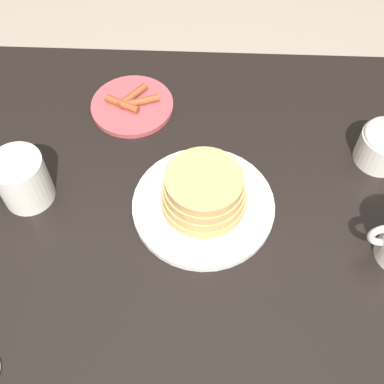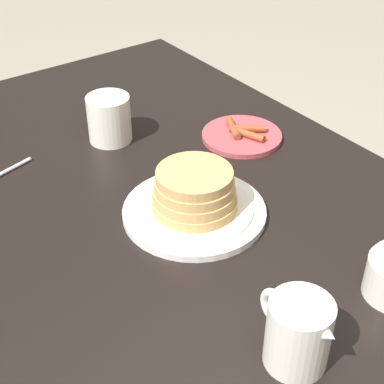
{
  "view_description": "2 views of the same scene",
  "coord_description": "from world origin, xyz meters",
  "px_view_note": "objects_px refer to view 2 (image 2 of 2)",
  "views": [
    {
      "loc": [
        -0.01,
        0.39,
        1.42
      ],
      "look_at": [
        0.01,
        -0.04,
        0.78
      ],
      "focal_mm": 45.0,
      "sensor_mm": 36.0,
      "label": 1
    },
    {
      "loc": [
        -0.61,
        0.42,
        1.33
      ],
      "look_at": [
        0.01,
        -0.04,
        0.78
      ],
      "focal_mm": 55.0,
      "sensor_mm": 36.0,
      "label": 2
    }
  ],
  "objects_px": {
    "pancake_plate": "(194,199)",
    "coffee_mug": "(108,118)",
    "side_plate_bacon": "(242,135)",
    "creamer_pitcher": "(299,332)"
  },
  "relations": [
    {
      "from": "pancake_plate",
      "to": "coffee_mug",
      "type": "xyz_separation_m",
      "value": [
        0.29,
        -0.01,
        0.01
      ]
    },
    {
      "from": "coffee_mug",
      "to": "side_plate_bacon",
      "type": "bearing_deg",
      "value": -125.93
    },
    {
      "from": "side_plate_bacon",
      "to": "creamer_pitcher",
      "type": "relative_size",
      "value": 1.3
    },
    {
      "from": "side_plate_bacon",
      "to": "coffee_mug",
      "type": "xyz_separation_m",
      "value": [
        0.15,
        0.21,
        0.04
      ]
    },
    {
      "from": "side_plate_bacon",
      "to": "creamer_pitcher",
      "type": "xyz_separation_m",
      "value": [
        -0.44,
        0.29,
        0.04
      ]
    },
    {
      "from": "coffee_mug",
      "to": "pancake_plate",
      "type": "bearing_deg",
      "value": 177.78
    },
    {
      "from": "creamer_pitcher",
      "to": "pancake_plate",
      "type": "bearing_deg",
      "value": -13.47
    },
    {
      "from": "pancake_plate",
      "to": "creamer_pitcher",
      "type": "distance_m",
      "value": 0.31
    },
    {
      "from": "pancake_plate",
      "to": "coffee_mug",
      "type": "distance_m",
      "value": 0.29
    },
    {
      "from": "pancake_plate",
      "to": "side_plate_bacon",
      "type": "distance_m",
      "value": 0.26
    }
  ]
}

